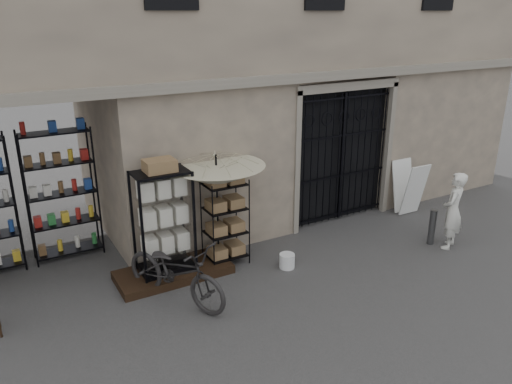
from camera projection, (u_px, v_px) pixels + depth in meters
ground at (335, 280)px, 8.74m from camera, size 80.00×80.00×0.00m
main_building at (228, 8)px, 10.46m from camera, size 14.00×4.00×9.00m
shop_recess at (25, 196)px, 8.41m from camera, size 3.00×1.70×3.00m
shop_shelving at (21, 201)px, 8.88m from camera, size 2.70×0.50×2.50m
iron_gate at (337, 154)px, 10.90m from camera, size 2.50×0.21×3.00m
step_platform at (174, 272)px, 8.86m from camera, size 2.00×0.90×0.15m
display_cabinet at (164, 227)px, 8.52m from camera, size 1.02×0.77×1.97m
wire_rack at (225, 222)px, 9.10m from camera, size 0.78×0.61×1.65m
market_umbrella at (216, 170)px, 8.81m from camera, size 1.55×1.58×2.50m
white_bucket at (287, 261)px, 9.13m from camera, size 0.35×0.35×0.27m
bicycle at (177, 300)px, 8.13m from camera, size 1.10×1.27×2.02m
steel_bollard at (432, 227)px, 9.99m from camera, size 0.15×0.15×0.73m
shopkeeper at (448, 247)px, 9.98m from camera, size 1.22×1.64×0.37m
easel_sign at (409, 188)px, 11.45m from camera, size 0.58×0.67×1.20m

